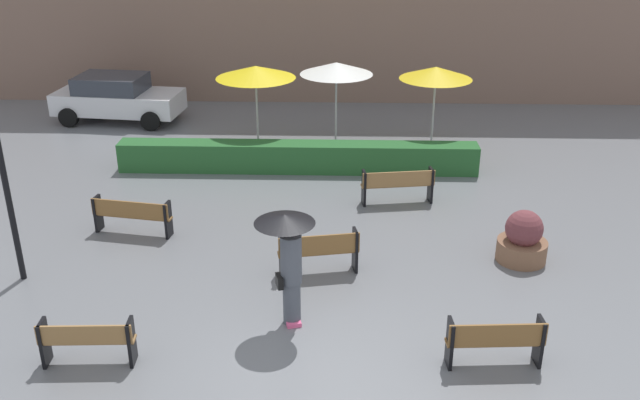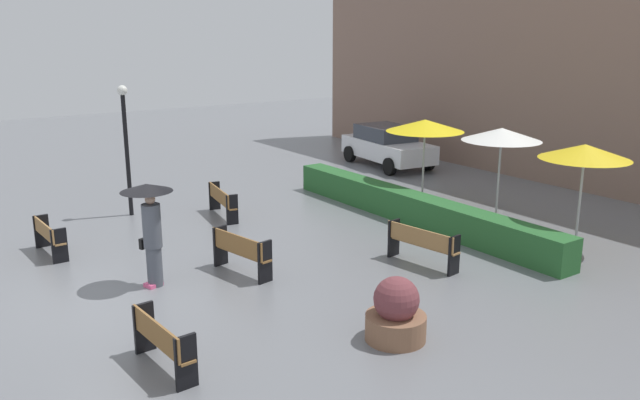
# 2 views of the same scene
# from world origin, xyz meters

# --- Properties ---
(ground_plane) EXTENTS (60.00, 60.00, 0.00)m
(ground_plane) POSITION_xyz_m (0.00, 0.00, 0.00)
(ground_plane) COLOR slate
(bench_back_row) EXTENTS (1.84, 0.62, 0.88)m
(bench_back_row) POSITION_xyz_m (2.14, 6.23, 0.53)
(bench_back_row) COLOR #9E7242
(bench_back_row) RESTS_ON ground
(bench_far_left) EXTENTS (1.85, 0.62, 0.84)m
(bench_far_left) POSITION_xyz_m (-4.00, 4.31, 0.51)
(bench_far_left) COLOR olive
(bench_far_left) RESTS_ON ground
(bench_mid_center) EXTENTS (1.67, 0.66, 0.91)m
(bench_mid_center) POSITION_xyz_m (0.28, 2.63, 0.54)
(bench_mid_center) COLOR olive
(bench_mid_center) RESTS_ON ground
(bench_near_left) EXTENTS (1.55, 0.43, 0.81)m
(bench_near_left) POSITION_xyz_m (-3.40, -0.50, 0.48)
(bench_near_left) COLOR #9E7242
(bench_near_left) RESTS_ON ground
(bench_near_right) EXTENTS (1.61, 0.45, 0.85)m
(bench_near_right) POSITION_xyz_m (3.26, -0.33, 0.50)
(bench_near_right) COLOR olive
(bench_near_right) RESTS_ON ground
(pedestrian_with_umbrella) EXTENTS (1.06, 1.06, 2.16)m
(pedestrian_with_umbrella) POSITION_xyz_m (-0.18, 0.84, 1.44)
(pedestrian_with_umbrella) COLOR #4C515B
(pedestrian_with_umbrella) RESTS_ON ground
(planter_pot) EXTENTS (1.05, 1.05, 1.13)m
(planter_pot) POSITION_xyz_m (4.56, 3.34, 0.48)
(planter_pot) COLOR brown
(planter_pot) RESTS_ON ground
(lamp_post) EXTENTS (0.28, 0.28, 3.70)m
(lamp_post) POSITION_xyz_m (-5.69, 2.25, 2.29)
(lamp_post) COLOR black
(lamp_post) RESTS_ON ground
(patio_umbrella_yellow) EXTENTS (2.32, 2.32, 2.60)m
(patio_umbrella_yellow) POSITION_xyz_m (-1.77, 9.96, 2.42)
(patio_umbrella_yellow) COLOR silver
(patio_umbrella_yellow) RESTS_ON ground
(patio_umbrella_white) EXTENTS (2.18, 2.18, 2.57)m
(patio_umbrella_white) POSITION_xyz_m (0.55, 10.62, 2.39)
(patio_umbrella_white) COLOR silver
(patio_umbrella_white) RESTS_ON ground
(patio_umbrella_yellow_far) EXTENTS (2.11, 2.11, 2.57)m
(patio_umbrella_yellow_far) POSITION_xyz_m (3.42, 10.13, 2.39)
(patio_umbrella_yellow_far) COLOR silver
(patio_umbrella_yellow_far) RESTS_ON ground
(hedge_strip) EXTENTS (9.97, 0.70, 0.81)m
(hedge_strip) POSITION_xyz_m (-0.49, 8.40, 0.41)
(hedge_strip) COLOR #28602D
(hedge_strip) RESTS_ON ground
(parked_car) EXTENTS (4.37, 2.35, 1.57)m
(parked_car) POSITION_xyz_m (-6.88, 12.91, 0.82)
(parked_car) COLOR silver
(parked_car) RESTS_ON ground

